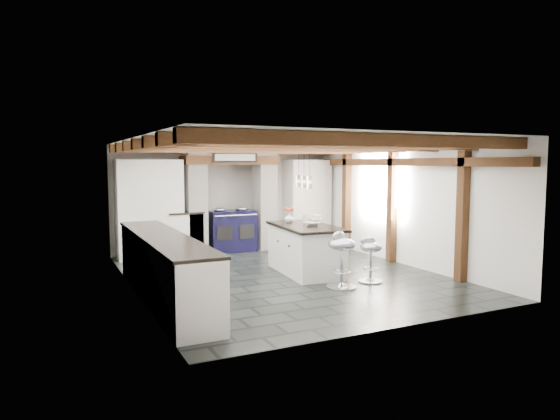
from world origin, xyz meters
name	(u,v)px	position (x,y,z in m)	size (l,w,h in m)	color
ground	(285,276)	(0.00, 0.00, 0.00)	(6.00, 6.00, 0.00)	black
room_shell	(223,209)	(-0.61, 1.42, 1.07)	(6.00, 6.03, 6.00)	white
range_cooker	(231,230)	(0.00, 2.68, 0.47)	(1.00, 0.63, 0.99)	black
kitchen_island	(306,249)	(0.44, 0.06, 0.43)	(1.05, 1.79, 1.13)	white
bar_stool_near	(371,254)	(1.06, -0.99, 0.46)	(0.47, 0.47, 0.74)	silver
bar_stool_far	(341,253)	(0.42, -1.12, 0.54)	(0.56, 0.56, 0.88)	silver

